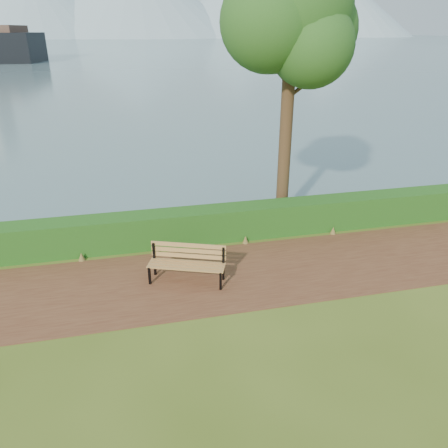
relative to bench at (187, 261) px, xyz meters
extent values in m
plane|color=#435618|center=(0.44, -0.33, -0.57)|extent=(140.00, 140.00, 0.00)
cube|color=#50291B|center=(0.44, -0.03, -0.56)|extent=(40.00, 3.40, 0.01)
cube|color=#1B3F12|center=(0.44, 2.27, -0.07)|extent=(32.00, 0.85, 1.00)
cube|color=#466271|center=(0.44, 259.67, -0.56)|extent=(700.00, 510.00, 0.00)
cone|color=#839DAF|center=(-59.56, 394.67, 23.43)|extent=(160.00, 160.00, 48.00)
cone|color=#839DAF|center=(110.44, 399.67, 24.43)|extent=(170.00, 170.00, 50.00)
cone|color=#839DAF|center=(200.44, 409.67, 28.43)|extent=(150.00, 150.00, 58.00)
cone|color=#839DAF|center=(-9.56, 429.67, 16.93)|extent=(120.00, 120.00, 35.00)
cone|color=#839DAF|center=(150.44, 424.67, 19.43)|extent=(130.00, 130.00, 40.00)
cube|color=black|center=(-0.98, 0.01, -0.32)|extent=(0.07, 0.08, 0.49)
cube|color=black|center=(-0.80, 0.46, -0.10)|extent=(0.07, 0.08, 0.94)
cube|color=black|center=(-0.89, 0.24, -0.11)|extent=(0.26, 0.55, 0.05)
cube|color=black|center=(0.73, -0.65, -0.32)|extent=(0.07, 0.08, 0.49)
cube|color=black|center=(0.90, -0.20, -0.10)|extent=(0.07, 0.08, 0.94)
cube|color=black|center=(0.82, -0.43, -0.11)|extent=(0.26, 0.55, 0.05)
cube|color=#A26D3F|center=(-0.11, -0.29, -0.08)|extent=(1.86, 0.80, 0.04)
cube|color=#A26D3F|center=(-0.06, -0.16, -0.08)|extent=(1.86, 0.80, 0.04)
cube|color=#A26D3F|center=(-0.01, -0.03, -0.08)|extent=(1.86, 0.80, 0.04)
cube|color=#A26D3F|center=(0.04, 0.10, -0.08)|extent=(1.86, 0.80, 0.04)
cube|color=#A26D3F|center=(0.06, 0.16, 0.06)|extent=(1.84, 0.76, 0.11)
cube|color=#A26D3F|center=(0.06, 0.16, 0.21)|extent=(1.84, 0.76, 0.11)
cube|color=#A26D3F|center=(0.06, 0.16, 0.36)|extent=(1.84, 0.76, 0.11)
cylinder|color=#3E2A19|center=(3.72, 3.21, 3.02)|extent=(0.40, 0.40, 7.16)
sphere|color=#1F4B19|center=(3.72, 3.21, 6.00)|extent=(3.38, 3.38, 3.38)
sphere|color=#1F4B19|center=(4.59, 3.59, 5.40)|extent=(2.59, 2.59, 2.59)
sphere|color=#1F4B19|center=(2.95, 2.94, 5.60)|extent=(2.79, 2.79, 2.79)
sphere|color=#1F4B19|center=(4.09, 2.55, 5.01)|extent=(2.39, 2.39, 2.39)
cylinder|color=#3E2A19|center=(4.17, 3.21, 3.81)|extent=(1.05, 0.12, 0.78)
cylinder|color=#3E2A19|center=(3.33, 3.31, 4.31)|extent=(0.81, 0.38, 0.72)
camera|label=1|loc=(-1.31, -9.76, 5.40)|focal=35.00mm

